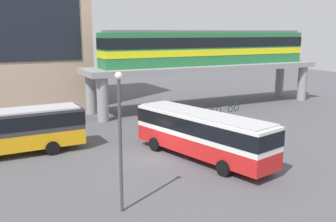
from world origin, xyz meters
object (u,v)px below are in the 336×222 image
Objects in this scene: train at (209,47)px; bicycle_green at (233,108)px; bus_main at (202,131)px; bicycle_red at (208,114)px; bus_secondary at (1,129)px; bicycle_silver at (200,119)px; pedestrian_by_bike_rack at (189,121)px; pedestrian_near_building at (142,120)px; bicycle_blue at (215,110)px.

bicycle_green is (0.83, -3.88, -6.45)m from train.
train reaches higher than bus_main.
bicycle_green is 1.00× the size of bicycle_red.
bus_secondary reaches higher than bicycle_green.
bus_main reaches higher than bicycle_green.
bus_secondary is 6.36× the size of bicycle_green.
bicycle_silver is 2.72m from bicycle_red.
bicycle_red is at bearing 39.05° from pedestrian_by_bike_rack.
pedestrian_near_building is 1.08× the size of pedestrian_by_bike_rack.
bicycle_red is at bearing -163.58° from bicycle_green.
train reaches higher than pedestrian_near_building.
bus_secondary is at bearing -166.42° from pedestrian_near_building.
bicycle_red is 0.98× the size of pedestrian_near_building.
bicycle_silver and bicycle_green have the same top height.
pedestrian_by_bike_rack is at bearing 2.69° from bus_secondary.
bus_main is (-10.87, -16.02, -4.82)m from train.
train is 10.76m from bicycle_silver.
bicycle_blue is 2.35m from bicycle_green.
bus_secondary is 20.17m from bicycle_red.
pedestrian_by_bike_rack is (15.22, 0.72, -1.22)m from bus_secondary.
bus_main is at bearing -113.88° from pedestrian_by_bike_rack.
pedestrian_near_building is (-9.67, -2.71, 0.48)m from bicycle_blue.
pedestrian_near_building is (11.63, 2.81, -1.15)m from bus_secondary.
bicycle_blue is 1.00× the size of pedestrian_near_building.
pedestrian_near_building is at bearing -149.68° from train.
bus_secondary is (-11.95, 6.67, 0.00)m from bus_main.
bus_main is 6.37× the size of pedestrian_near_building.
bus_main is 9.55m from pedestrian_near_building.
bicycle_green is at bearing 29.48° from pedestrian_by_bike_rack.
bicycle_silver is at bearing -2.44° from pedestrian_near_building.
train is at bearing 55.85° from bus_main.
bicycle_red is at bearing -143.59° from bicycle_blue.
train reaches higher than pedestrian_by_bike_rack.
train is 14.20× the size of bicycle_silver.
bicycle_green is at bearing 16.42° from bicycle_red.
bicycle_silver is (17.55, 2.56, -1.63)m from bus_secondary.
bus_secondary is (-22.82, -9.36, -4.82)m from train.
bus_main reaches higher than pedestrian_near_building.
bicycle_green is (2.35, -0.04, 0.00)m from bicycle_blue.
pedestrian_near_building reaches higher than bicycle_silver.
bus_main is 6.39× the size of bicycle_blue.
pedestrian_by_bike_rack is (-6.08, -4.81, 0.41)m from bicycle_blue.
bicycle_green is 0.98× the size of pedestrian_near_building.
pedestrian_by_bike_rack is at bearing -140.95° from bicycle_red.
bicycle_silver is 4.79m from bicycle_blue.
pedestrian_by_bike_rack is at bearing -150.52° from bicycle_green.
bicycle_red is at bearing 10.52° from pedestrian_near_building.
bicycle_silver and bicycle_red have the same top height.
bicycle_blue is (-1.52, -3.83, -6.45)m from train.
pedestrian_near_building is at bearing 13.58° from bus_secondary.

